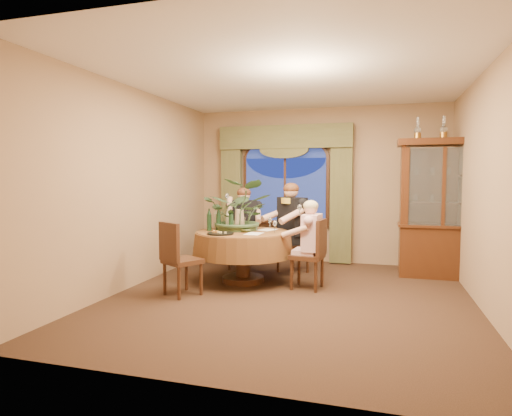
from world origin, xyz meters
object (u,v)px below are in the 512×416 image
(oil_lamp_center, at_px, (444,127))
(olive_bowl, at_px, (245,230))
(chair_back, at_px, (239,240))
(wine_bottle_5, at_px, (231,221))
(chair_right, at_px, (307,254))
(stoneware_vase, at_px, (239,220))
(centerpiece_plant, at_px, (240,187))
(oil_lamp_left, at_px, (418,128))
(wine_bottle_3, at_px, (218,220))
(wine_bottle_1, at_px, (228,218))
(person_scarf, at_px, (292,228))
(dining_table, at_px, (243,257))
(person_back, at_px, (244,228))
(wine_bottle_0, at_px, (216,219))
(china_cabinet, at_px, (441,209))
(oil_lamp_right, at_px, (470,127))
(wine_bottle_4, at_px, (228,220))
(chair_back_right, at_px, (293,243))
(chair_front_left, at_px, (183,259))
(person_pink, at_px, (312,244))
(wine_bottle_2, at_px, (209,220))

(oil_lamp_center, bearing_deg, olive_bowl, -156.88)
(chair_back, distance_m, wine_bottle_5, 1.12)
(chair_right, xyz_separation_m, stoneware_vase, (-1.08, 0.28, 0.43))
(chair_back, bearing_deg, centerpiece_plant, 88.34)
(oil_lamp_left, height_order, wine_bottle_3, oil_lamp_left)
(wine_bottle_1, relative_size, wine_bottle_3, 1.00)
(wine_bottle_3, relative_size, wine_bottle_5, 1.00)
(oil_lamp_center, xyz_separation_m, person_scarf, (-2.25, -0.41, -1.57))
(dining_table, bearing_deg, wine_bottle_3, -176.68)
(oil_lamp_center, distance_m, person_scarf, 2.77)
(person_back, bearing_deg, wine_bottle_0, 59.62)
(centerpiece_plant, bearing_deg, person_back, 103.79)
(chair_back, height_order, wine_bottle_1, wine_bottle_1)
(china_cabinet, relative_size, wine_bottle_3, 6.45)
(oil_lamp_right, xyz_separation_m, wine_bottle_4, (-3.45, -1.08, -1.38))
(china_cabinet, distance_m, olive_bowl, 3.03)
(oil_lamp_left, bearing_deg, olive_bowl, -153.78)
(stoneware_vase, height_order, wine_bottle_5, wine_bottle_5)
(china_cabinet, height_order, oil_lamp_center, oil_lamp_center)
(chair_right, distance_m, chair_back_right, 1.02)
(dining_table, xyz_separation_m, olive_bowl, (0.06, -0.06, 0.40))
(chair_back, height_order, centerpiece_plant, centerpiece_plant)
(chair_front_left, relative_size, wine_bottle_4, 2.91)
(oil_lamp_right, xyz_separation_m, person_scarf, (-2.61, -0.41, -1.57))
(oil_lamp_left, relative_size, person_scarf, 0.23)
(wine_bottle_3, bearing_deg, wine_bottle_0, 124.96)
(person_scarf, relative_size, centerpiece_plant, 1.28)
(chair_back, relative_size, person_scarf, 0.66)
(centerpiece_plant, bearing_deg, wine_bottle_3, -144.99)
(wine_bottle_4, bearing_deg, wine_bottle_5, -53.98)
(chair_back_right, height_order, chair_front_left, same)
(oil_lamp_center, xyz_separation_m, chair_back_right, (-2.25, -0.30, -1.82))
(person_scarf, xyz_separation_m, wine_bottle_3, (-0.96, -0.74, 0.18))
(person_scarf, relative_size, wine_bottle_5, 4.43)
(china_cabinet, distance_m, person_pink, 2.22)
(chair_front_left, relative_size, person_back, 0.70)
(wine_bottle_2, xyz_separation_m, wine_bottle_3, (0.14, 0.03, 0.00))
(oil_lamp_right, bearing_deg, oil_lamp_center, 180.00)
(oil_lamp_center, distance_m, wine_bottle_3, 3.68)
(chair_front_left, xyz_separation_m, olive_bowl, (0.59, 0.85, 0.30))
(centerpiece_plant, bearing_deg, stoneware_vase, -122.91)
(chair_back_right, height_order, chair_back, same)
(dining_table, distance_m, oil_lamp_left, 3.32)
(oil_lamp_left, relative_size, olive_bowl, 2.04)
(wine_bottle_1, xyz_separation_m, wine_bottle_5, (0.16, -0.29, 0.00))
(chair_back_right, bearing_deg, chair_back, 29.56)
(centerpiece_plant, bearing_deg, china_cabinet, 18.01)
(wine_bottle_5, bearing_deg, wine_bottle_3, 163.59)
(chair_right, height_order, stoneware_vase, stoneware_vase)
(person_pink, bearing_deg, oil_lamp_left, -45.79)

